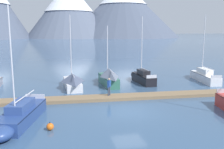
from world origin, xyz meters
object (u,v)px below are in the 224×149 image
Objects in this scene: sailboat_second_berth at (19,116)px; sailboat_mid_dock_port at (72,80)px; sailboat_far_berth at (142,77)px; person_on_dock at (109,86)px; sailboat_mid_dock_starboard at (108,77)px; sailboat_end_of_dock at (203,76)px; mooring_buoy_channel_marker at (50,127)px.

sailboat_mid_dock_port is (4.40, 10.70, 0.20)m from sailboat_second_berth.
person_on_dock is (-5.60, -6.53, 0.60)m from sailboat_far_berth.
sailboat_second_berth is 14.16m from sailboat_mid_dock_starboard.
sailboat_end_of_dock is (21.07, 10.73, 0.04)m from sailboat_second_berth.
sailboat_second_berth is 1.00× the size of sailboat_far_berth.
sailboat_mid_dock_starboard is (4.26, 0.50, 0.18)m from sailboat_mid_dock_port.
sailboat_mid_dock_starboard is 4.47m from sailboat_far_berth.
sailboat_end_of_dock is (7.98, -0.94, -0.01)m from sailboat_far_berth.
sailboat_far_berth is (8.70, 0.98, -0.15)m from sailboat_mid_dock_port.
sailboat_far_berth is 17.20m from mooring_buoy_channel_marker.
sailboat_second_berth is at bearing -145.52° from person_on_dock.
sailboat_far_berth is at bearing 173.26° from sailboat_end_of_dock.
sailboat_second_berth is at bearing -153.02° from sailboat_end_of_dock.
sailboat_mid_dock_starboard is at bearing 177.86° from sailboat_end_of_dock.
sailboat_end_of_dock reaches higher than sailboat_mid_dock_starboard.
sailboat_mid_dock_port is 16.68m from sailboat_end_of_dock.
sailboat_mid_dock_port is 6.37m from person_on_dock.
sailboat_mid_dock_port is 8.75m from sailboat_far_berth.
sailboat_far_berth is 0.96× the size of sailboat_end_of_dock.
sailboat_far_berth reaches higher than sailboat_second_berth.
person_on_dock reaches higher than mooring_buoy_channel_marker.
sailboat_mid_dock_port is at bearing -173.59° from sailboat_far_berth.
person_on_dock is at bearing -60.84° from sailboat_mid_dock_port.
sailboat_far_berth is (4.43, 0.48, -0.32)m from sailboat_mid_dock_starboard.
mooring_buoy_channel_marker is (-11.00, -13.22, -0.42)m from sailboat_far_berth.
sailboat_end_of_dock is at bearing -6.74° from sailboat_far_berth.
sailboat_mid_dock_port is at bearing -173.34° from sailboat_mid_dock_starboard.
sailboat_mid_dock_port is at bearing -179.88° from sailboat_end_of_dock.
sailboat_mid_dock_port is 12.47m from mooring_buoy_channel_marker.
person_on_dock is at bearing -157.65° from sailboat_end_of_dock.
sailboat_far_berth reaches higher than person_on_dock.
sailboat_second_berth is 11.57m from sailboat_mid_dock_port.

